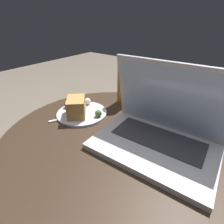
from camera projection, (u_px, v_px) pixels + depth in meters
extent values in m
plane|color=#726656|center=(112.00, 218.00, 0.84)|extent=(6.00, 6.00, 0.00)
cylinder|color=#9E9EA3|center=(112.00, 217.00, 0.84)|extent=(0.42, 0.42, 0.01)
cylinder|color=#9E9EA3|center=(112.00, 183.00, 0.72)|extent=(0.08, 0.08, 0.47)
cylinder|color=#38281C|center=(111.00, 136.00, 0.60)|extent=(0.74, 0.74, 0.02)
cube|color=silver|center=(153.00, 147.00, 0.53)|extent=(0.37, 0.25, 0.02)
cube|color=#333338|center=(158.00, 138.00, 0.55)|extent=(0.28, 0.13, 0.00)
cube|color=silver|center=(170.00, 99.00, 0.53)|extent=(0.36, 0.07, 0.23)
cube|color=silver|center=(169.00, 99.00, 0.53)|extent=(0.33, 0.06, 0.21)
cylinder|color=brown|center=(125.00, 85.00, 0.77)|extent=(0.07, 0.07, 0.17)
cylinder|color=white|center=(125.00, 64.00, 0.72)|extent=(0.07, 0.07, 0.02)
cylinder|color=silver|center=(82.00, 113.00, 0.72)|extent=(0.20, 0.20, 0.01)
cube|color=tan|center=(76.00, 107.00, 0.68)|extent=(0.11, 0.11, 0.07)
sphere|color=beige|center=(88.00, 101.00, 0.77)|extent=(0.03, 0.03, 0.03)
sphere|color=#4C6B33|center=(98.00, 113.00, 0.68)|extent=(0.03, 0.03, 0.03)
sphere|color=brown|center=(68.00, 104.00, 0.75)|extent=(0.03, 0.03, 0.03)
cube|color=silver|center=(64.00, 118.00, 0.69)|extent=(0.06, 0.11, 0.00)
cube|color=silver|center=(85.00, 113.00, 0.72)|extent=(0.04, 0.06, 0.00)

